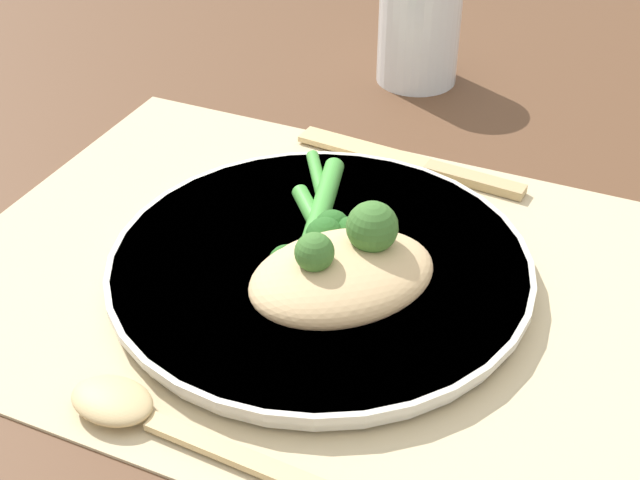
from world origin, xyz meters
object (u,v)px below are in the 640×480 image
(chicken_fillet, at_px, (342,276))
(broccoli_stalk_left, at_px, (311,240))
(knife, at_px, (411,163))
(broccoli_stalk_rear, at_px, (333,262))
(broccoli_stalk_right, at_px, (330,225))
(plate, at_px, (320,266))
(spoon, at_px, (149,417))
(water_glass, at_px, (419,28))

(chicken_fillet, bearing_deg, broccoli_stalk_left, 136.84)
(chicken_fillet, height_order, knife, chicken_fillet)
(broccoli_stalk_rear, bearing_deg, broccoli_stalk_right, -104.72)
(plate, xyz_separation_m, broccoli_stalk_rear, (0.02, -0.01, 0.02))
(chicken_fillet, xyz_separation_m, knife, (-0.02, 0.18, -0.03))
(knife, height_order, spoon, spoon)
(broccoli_stalk_rear, xyz_separation_m, spoon, (-0.05, -0.14, -0.02))
(chicken_fillet, distance_m, broccoli_stalk_left, 0.05)
(plate, relative_size, water_glass, 2.74)
(plate, distance_m, chicken_fillet, 0.04)
(knife, bearing_deg, plate, -178.25)
(plate, relative_size, broccoli_stalk_rear, 2.54)
(knife, relative_size, water_glass, 1.88)
(plate, distance_m, knife, 0.15)
(chicken_fillet, distance_m, broccoli_stalk_right, 0.06)
(broccoli_stalk_left, bearing_deg, spoon, 67.15)
(plate, xyz_separation_m, chicken_fillet, (0.03, -0.03, 0.02))
(plate, bearing_deg, chicken_fillet, -46.83)
(broccoli_stalk_left, relative_size, knife, 0.74)
(plate, bearing_deg, water_glass, 97.34)
(knife, distance_m, spoon, 0.31)
(plate, distance_m, spoon, 0.15)
(knife, bearing_deg, water_glass, 22.49)
(spoon, bearing_deg, broccoli_stalk_left, -5.84)
(broccoli_stalk_left, xyz_separation_m, spoon, (-0.02, -0.16, -0.02))
(broccoli_stalk_rear, xyz_separation_m, knife, (-0.01, 0.17, -0.02))
(chicken_fillet, height_order, spoon, chicken_fillet)
(spoon, distance_m, water_glass, 0.46)
(broccoli_stalk_rear, relative_size, spoon, 0.57)
(water_glass, bearing_deg, spoon, -89.06)
(broccoli_stalk_right, distance_m, spoon, 0.18)
(plate, bearing_deg, spoon, -101.96)
(plate, xyz_separation_m, spoon, (-0.03, -0.15, -0.00))
(broccoli_stalk_rear, bearing_deg, broccoli_stalk_left, -79.00)
(chicken_fillet, relative_size, knife, 0.76)
(broccoli_stalk_left, bearing_deg, broccoli_stalk_rear, 127.57)
(broccoli_stalk_rear, distance_m, water_glass, 0.33)
(chicken_fillet, relative_size, broccoli_stalk_right, 1.22)
(plate, height_order, knife, plate)
(broccoli_stalk_left, relative_size, water_glass, 1.38)
(chicken_fillet, distance_m, spoon, 0.14)
(water_glass, bearing_deg, plate, -82.66)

